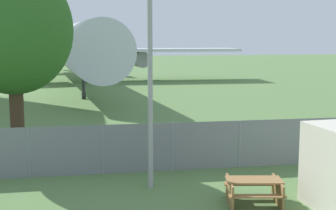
{
  "coord_description": "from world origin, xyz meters",
  "views": [
    {
      "loc": [
        -3.03,
        -5.52,
        4.85
      ],
      "look_at": [
        0.35,
        13.88,
        2.0
      ],
      "focal_mm": 50.0,
      "sensor_mm": 36.0,
      "label": 1
    }
  ],
  "objects": [
    {
      "name": "perimeter_fence",
      "position": [
        -0.0,
        10.88,
        0.89
      ],
      "size": [
        56.07,
        0.07,
        1.79
      ],
      "color": "gray",
      "rests_on": "ground"
    },
    {
      "name": "airplane",
      "position": [
        -4.82,
        44.79,
        3.99
      ],
      "size": [
        38.61,
        47.16,
        11.93
      ],
      "rotation": [
        0.0,
        0.0,
        -1.45
      ],
      "color": "silver",
      "rests_on": "ground"
    },
    {
      "name": "picnic_bench_near_cabin",
      "position": [
        1.7,
        7.01,
        0.47
      ],
      "size": [
        1.82,
        1.65,
        0.76
      ],
      "rotation": [
        0.0,
        0.0,
        -0.17
      ],
      "color": "olive",
      "rests_on": "ground"
    },
    {
      "name": "tree_near_hangar",
      "position": [
        -5.75,
        13.19,
        5.13
      ],
      "size": [
        4.53,
        4.53,
        7.65
      ],
      "color": "#4C3823",
      "rests_on": "ground"
    },
    {
      "name": "light_mast",
      "position": [
        -1.07,
        9.03,
        4.98
      ],
      "size": [
        0.44,
        0.44,
        8.21
      ],
      "color": "#99999E",
      "rests_on": "ground"
    }
  ]
}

